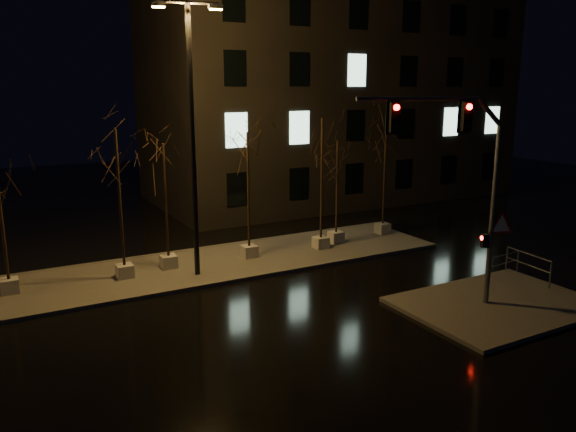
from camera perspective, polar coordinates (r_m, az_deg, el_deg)
ground at (r=20.28m, az=-1.62°, el=-9.72°), size 90.00×90.00×0.00m
median at (r=25.41m, az=-7.85°, el=-4.90°), size 22.00×5.00×0.15m
sidewalk_corner at (r=22.13m, az=20.57°, el=-8.38°), size 7.00×5.00×0.15m
building at (r=41.33m, az=4.28°, el=12.50°), size 25.00×12.00×15.00m
tree_0 at (r=23.25m, az=-27.24°, el=1.16°), size 1.80×1.80×4.60m
tree_1 at (r=23.19m, az=-16.95°, el=5.15°), size 1.80×1.80×6.25m
tree_2 at (r=24.11m, az=-12.46°, el=4.41°), size 1.80×1.80×5.54m
tree_3 at (r=25.11m, az=-4.11°, el=5.62°), size 1.80×1.80×5.90m
tree_4 at (r=26.53m, az=3.47°, el=6.91°), size 1.80×1.80×6.43m
tree_5 at (r=27.71m, az=5.05°, el=5.29°), size 1.80×1.80×5.26m
tree_6 at (r=29.75m, az=9.91°, el=7.41°), size 1.80×1.80×6.44m
traffic_signal_mast at (r=20.13m, az=17.54°, el=4.29°), size 5.80×1.88×7.37m
streetlight_main at (r=22.79m, az=-9.74°, el=9.22°), size 2.71×0.78×10.84m
guard_rail_a at (r=24.96m, az=21.00°, el=-4.38°), size 2.12×0.25×0.92m
guard_rail_b at (r=24.82m, az=23.19°, el=-4.39°), size 0.27×2.33×1.11m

